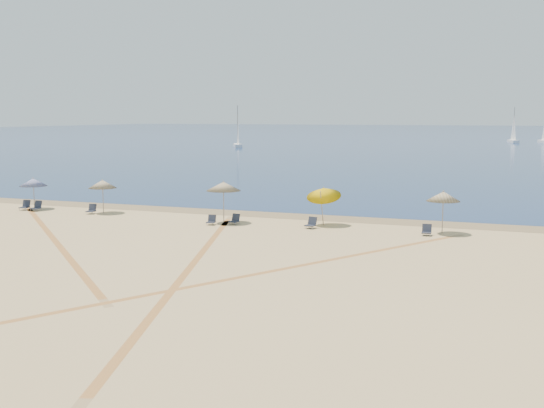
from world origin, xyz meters
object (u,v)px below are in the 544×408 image
Objects in this scene: umbrella_4 at (443,196)px; chair_5 at (311,223)px; chair_6 at (427,230)px; sailboat_3 at (514,132)px; chair_4 at (235,220)px; sailboat_1 at (238,134)px; umbrella_3 at (323,192)px; umbrella_2 at (223,186)px; umbrella_1 at (103,184)px; chair_0 at (25,206)px; chair_2 at (92,209)px; umbrella_0 at (33,182)px; chair_3 at (211,220)px; chair_1 at (37,206)px.

umbrella_4 is 3.26× the size of chair_5.
chair_6 is 0.07× the size of sailboat_3.
chair_4 is 0.08× the size of sailboat_1.
sailboat_3 is (4.93, 132.25, 0.50)m from umbrella_4.
chair_5 is at bearing 178.11° from chair_6.
umbrella_2 is at bearing -169.52° from umbrella_3.
umbrella_1 is at bearing -179.27° from umbrella_3.
chair_4 is (16.38, -0.63, -0.02)m from chair_0.
chair_0 reaches higher than chair_2.
umbrella_3 is 4.27× the size of chair_6.
chair_5 is at bearing -2.79° from umbrella_0.
chair_6 is at bearing -11.69° from umbrella_3.
sailboat_3 is at bearing 75.50° from chair_3.
umbrella_3 is at bearing -109.63° from sailboat_3.
sailboat_3 is at bearing 79.27° from chair_1.
sailboat_1 reaches higher than chair_2.
chair_6 is at bearing -3.05° from chair_3.
sailboat_1 is at bearing 105.10° from chair_3.
chair_5 reaches higher than chair_2.
umbrella_4 is at bearing 3.18° from umbrella_2.
chair_3 is at bearing -112.19° from umbrella_2.
umbrella_2 is at bearing -112.19° from sailboat_3.
chair_2 is 0.08× the size of sailboat_3.
umbrella_4 is at bearing 48.62° from chair_6.
chair_0 is (-28.72, -0.43, -1.82)m from umbrella_4.
chair_6 is (12.45, -0.18, -2.00)m from umbrella_2.
sailboat_1 is (-49.13, 90.32, 2.35)m from chair_6.
umbrella_0 is 136.25m from sailboat_3.
sailboat_3 is (33.65, 132.69, 2.31)m from chair_0.
umbrella_0 is 3.13× the size of chair_1.
chair_0 is (-21.62, -0.83, -1.73)m from umbrella_3.
chair_0 is 1.11m from chair_1.
chair_3 is 0.07× the size of sailboat_3.
umbrella_2 reaches higher than chair_0.
chair_3 is (14.00, -1.14, -0.05)m from chair_1.
chair_3 is (-6.52, -2.11, -1.77)m from umbrella_3.
umbrella_1 is 9.41m from chair_3.
chair_5 is 0.09× the size of sailboat_3.
chair_2 is (5.51, 0.05, -0.01)m from chair_0.
chair_5 is 0.09× the size of sailboat_1.
umbrella_3 is 132.41m from sailboat_3.
sailboat_3 reaches higher than umbrella_1.
sailboat_3 is at bearing 98.15° from chair_5.
chair_4 is 0.08× the size of sailboat_3.
umbrella_0 is 3.57× the size of chair_3.
sailboat_1 is at bearing 106.97° from umbrella_1.
sailboat_1 reaches higher than chair_3.
umbrella_3 is (6.12, 1.13, -0.25)m from umbrella_2.
chair_4 is at bearing -4.30° from umbrella_0.
umbrella_1 is 22.67m from umbrella_4.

